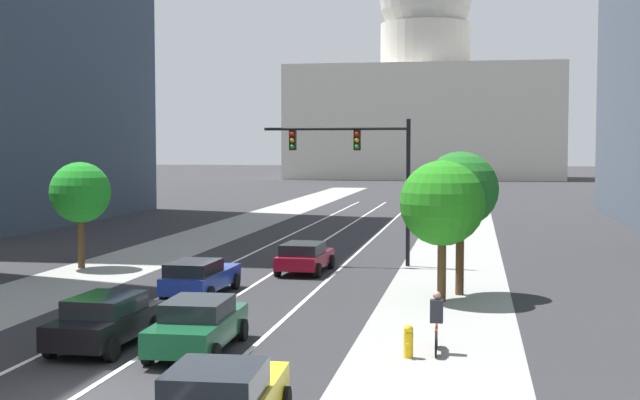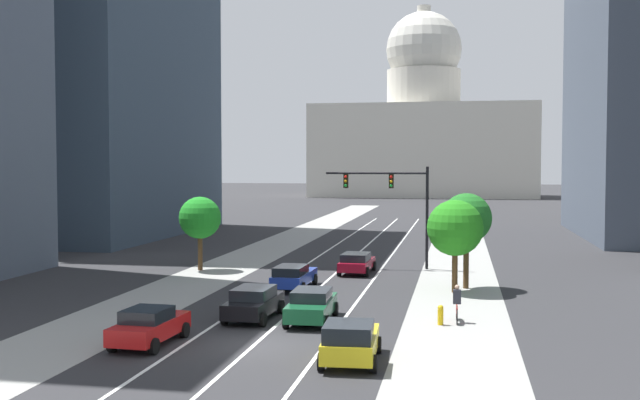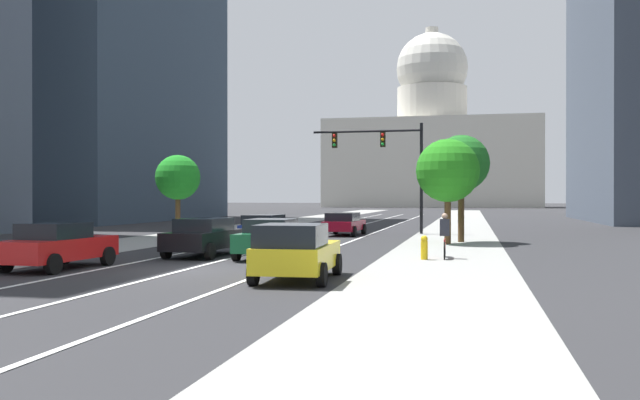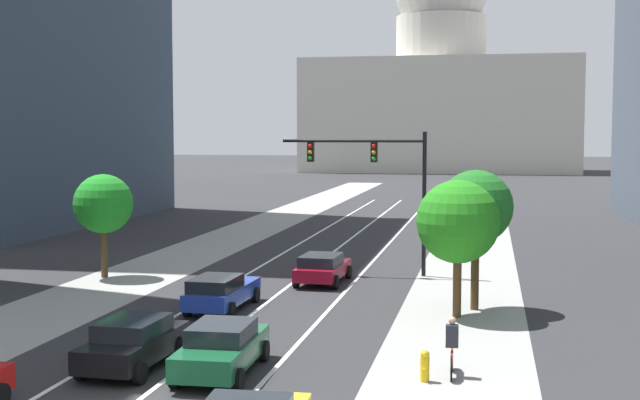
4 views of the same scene
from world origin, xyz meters
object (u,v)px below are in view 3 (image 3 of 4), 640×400
object	(u,v)px
car_blue	(268,227)
street_tree_mid_right	(448,171)
car_crimson	(344,223)
car_green	(271,237)
car_yellow	(296,251)
street_tree_near_left	(178,178)
fire_hydrant	(424,247)
car_black	(205,236)
car_red	(58,245)
street_tree_near_right	(461,164)
traffic_signal_mast	(388,155)
capitol_building	(432,145)
cyclist	(445,236)

from	to	relation	value
car_blue	street_tree_mid_right	distance (m)	9.60
car_crimson	car_green	size ratio (longest dim) A/B	0.95
car_yellow	street_tree_near_left	world-z (taller)	street_tree_near_left
car_crimson	car_yellow	size ratio (longest dim) A/B	1.07
car_blue	fire_hydrant	distance (m)	11.92
car_green	car_black	world-z (taller)	car_black
car_red	car_black	bearing A→B (deg)	-23.49
street_tree_near_left	street_tree_near_right	bearing A→B (deg)	-13.56
fire_hydrant	car_black	bearing A→B (deg)	-178.28
car_red	traffic_signal_mast	bearing A→B (deg)	-15.42
car_green	car_yellow	xyz separation A→B (m)	(2.77, -6.81, 0.05)
car_black	car_red	xyz separation A→B (m)	(-2.76, -5.59, -0.01)
capitol_building	car_blue	distance (m)	125.99
fire_hydrant	car_blue	bearing A→B (deg)	136.09
car_red	street_tree_near_right	size ratio (longest dim) A/B	0.78
capitol_building	street_tree_near_left	distance (m)	119.80
car_green	car_yellow	size ratio (longest dim) A/B	1.13
car_yellow	street_tree_near_left	bearing A→B (deg)	28.83
capitol_building	car_green	bearing A→B (deg)	-89.41
car_red	street_tree_mid_right	size ratio (longest dim) A/B	0.83
capitol_building	car_crimson	bearing A→B (deg)	-89.34
car_yellow	car_red	xyz separation A→B (m)	(-8.29, 1.30, -0.05)
traffic_signal_mast	street_tree_mid_right	world-z (taller)	traffic_signal_mast
capitol_building	car_red	world-z (taller)	capitol_building
car_black	street_tree_mid_right	bearing A→B (deg)	-43.62
car_black	fire_hydrant	xyz separation A→B (m)	(8.58, 0.26, -0.32)
fire_hydrant	street_tree_near_left	bearing A→B (deg)	138.49
capitol_building	street_tree_near_right	distance (m)	123.92
car_green	street_tree_near_right	world-z (taller)	street_tree_near_right
car_green	car_red	size ratio (longest dim) A/B	1.08
cyclist	street_tree_near_left	bearing A→B (deg)	49.90
car_yellow	car_black	world-z (taller)	car_yellow
car_black	car_red	bearing A→B (deg)	155.54
car_blue	fire_hydrant	xyz separation A→B (m)	(8.58, -8.26, -0.29)
car_blue	street_tree_near_left	size ratio (longest dim) A/B	0.96
car_blue	car_crimson	bearing A→B (deg)	-21.01
car_yellow	street_tree_near_right	bearing A→B (deg)	-16.51
car_blue	fire_hydrant	size ratio (longest dim) A/B	5.25
car_blue	street_tree_near_right	xyz separation A→B (m)	(9.78, 2.04, 3.29)
street_tree_near_right	car_green	bearing A→B (deg)	-123.38
car_green	car_black	size ratio (longest dim) A/B	1.03
street_tree_near_right	street_tree_near_left	size ratio (longest dim) A/B	1.11
street_tree_mid_right	cyclist	bearing A→B (deg)	-88.89
street_tree_near_right	car_red	bearing A→B (deg)	-127.82
car_crimson	car_red	size ratio (longest dim) A/B	1.02
car_green	street_tree_near_left	distance (m)	18.50
capitol_building	car_green	size ratio (longest dim) A/B	10.27
street_tree_near_right	street_tree_near_left	bearing A→B (deg)	166.44
street_tree_near_right	street_tree_near_left	distance (m)	18.15
car_black	street_tree_near_left	bearing A→B (deg)	29.80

